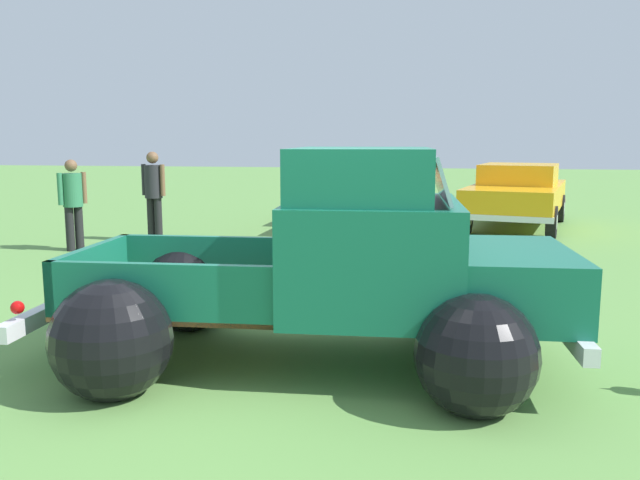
{
  "coord_description": "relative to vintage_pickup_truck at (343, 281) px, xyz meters",
  "views": [
    {
      "loc": [
        1.1,
        -5.53,
        1.99
      ],
      "look_at": [
        0.0,
        1.11,
        0.94
      ],
      "focal_mm": 36.35,
      "sensor_mm": 36.0,
      "label": 1
    }
  ],
  "objects": [
    {
      "name": "lane_cone_1",
      "position": [
        0.5,
        2.1,
        -0.45
      ],
      "size": [
        0.36,
        0.36,
        0.63
      ],
      "color": "black",
      "rests_on": "ground"
    },
    {
      "name": "show_car_1",
      "position": [
        2.73,
        9.7,
        0.03
      ],
      "size": [
        2.93,
        4.85,
        1.43
      ],
      "rotation": [
        0.0,
        0.0,
        -1.81
      ],
      "color": "black",
      "rests_on": "ground"
    },
    {
      "name": "spectator_2",
      "position": [
        -4.57,
        6.4,
        0.25
      ],
      "size": [
        0.54,
        0.41,
        1.75
      ],
      "rotation": [
        0.0,
        0.0,
        1.35
      ],
      "color": "black",
      "rests_on": "ground"
    },
    {
      "name": "ground_plane",
      "position": [
        -0.39,
        -0.02,
        -0.76
      ],
      "size": [
        80.0,
        80.0,
        0.0
      ],
      "primitive_type": "plane",
      "color": "#609347"
    },
    {
      "name": "spectator_1",
      "position": [
        -0.15,
        5.87,
        0.31
      ],
      "size": [
        0.48,
        0.48,
        1.84
      ],
      "rotation": [
        0.0,
        0.0,
        3.92
      ],
      "color": "gray",
      "rests_on": "ground"
    },
    {
      "name": "show_car_0",
      "position": [
        -0.84,
        9.42,
        0.02
      ],
      "size": [
        1.93,
        4.4,
        1.43
      ],
      "rotation": [
        0.0,
        0.0,
        -1.6
      ],
      "color": "black",
      "rests_on": "ground"
    },
    {
      "name": "spectator_0",
      "position": [
        -5.55,
        5.13,
        0.17
      ],
      "size": [
        0.47,
        0.48,
        1.64
      ],
      "rotation": [
        0.0,
        0.0,
        5.66
      ],
      "color": "black",
      "rests_on": "ground"
    },
    {
      "name": "vintage_pickup_truck",
      "position": [
        0.0,
        0.0,
        0.0
      ],
      "size": [
        4.7,
        2.93,
        1.96
      ],
      "rotation": [
        0.0,
        0.0,
        0.05
      ],
      "color": "black",
      "rests_on": "ground"
    }
  ]
}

